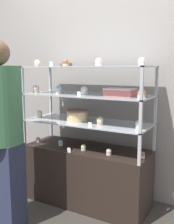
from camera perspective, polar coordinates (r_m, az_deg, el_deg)
ground_plane at (r=2.81m, az=0.00°, el=-18.96°), size 20.00×20.00×0.00m
back_wall at (r=2.82m, az=3.79°, el=8.61°), size 8.00×0.05×2.60m
display_base at (r=2.69m, az=0.00°, el=-13.58°), size 1.22×0.47×0.57m
display_riser_lower at (r=2.53m, az=0.00°, el=-2.41°), size 1.22×0.47×0.26m
display_riser_middle at (r=2.49m, az=0.00°, el=3.51°), size 1.22×0.47×0.26m
display_riser_upper at (r=2.48m, az=0.00°, el=9.55°), size 1.22×0.47×0.26m
layer_cake_centerpiece at (r=2.55m, az=-2.17°, el=-0.72°), size 0.21×0.21×0.11m
sheet_cake_frosted at (r=2.35m, az=7.17°, el=4.31°), size 0.26×0.17×0.07m
cupcake_0 at (r=2.82m, az=-10.63°, el=-5.93°), size 0.05×0.05×0.06m
cupcake_1 at (r=2.67m, az=-5.77°, el=-6.70°), size 0.05×0.05×0.06m
cupcake_2 at (r=2.50m, az=-0.77°, el=-7.73°), size 0.05×0.05×0.06m
cupcake_3 at (r=2.38m, az=4.77°, el=-8.68°), size 0.05×0.05×0.06m
cupcake_4 at (r=2.34m, az=11.95°, el=-9.12°), size 0.05×0.05×0.06m
price_tag_0 at (r=2.45m, az=-3.94°, el=-8.30°), size 0.04×0.00×0.04m
cupcake_5 at (r=2.79m, az=-10.32°, el=-0.41°), size 0.06×0.06×0.07m
cupcake_6 at (r=2.37m, az=2.84°, el=-1.98°), size 0.06×0.06×0.07m
cupcake_7 at (r=2.24m, az=11.27°, el=-2.76°), size 0.06×0.06×0.07m
price_tag_1 at (r=2.27m, az=0.65°, el=-2.79°), size 0.04×0.00×0.04m
cupcake_8 at (r=2.73m, az=-11.06°, el=4.95°), size 0.07×0.07×0.08m
cupcake_9 at (r=2.60m, az=-6.21°, el=4.86°), size 0.07×0.07×0.08m
cupcake_10 at (r=2.46m, az=-0.63°, el=4.68°), size 0.07×0.07×0.08m
cupcake_11 at (r=2.19m, az=11.75°, el=3.94°), size 0.07×0.07×0.08m
price_tag_2 at (r=2.28m, az=-1.76°, el=3.94°), size 0.04×0.00×0.04m
cupcake_12 at (r=2.73m, az=-10.77°, el=10.36°), size 0.06×0.06×0.07m
cupcake_13 at (r=2.52m, az=-4.73°, el=10.61°), size 0.06×0.06×0.07m
cupcake_14 at (r=2.31m, az=2.55°, el=10.76°), size 0.06×0.06×0.07m
cupcake_15 at (r=2.21m, az=11.83°, el=10.66°), size 0.06×0.06×0.07m
price_tag_3 at (r=2.44m, az=-7.81°, el=10.37°), size 0.04×0.00×0.04m
donut_glazed at (r=2.68m, az=-4.56°, el=10.30°), size 0.13×0.13×0.04m
customer_figure at (r=2.28m, az=-18.25°, el=-3.73°), size 0.36×0.36×1.56m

